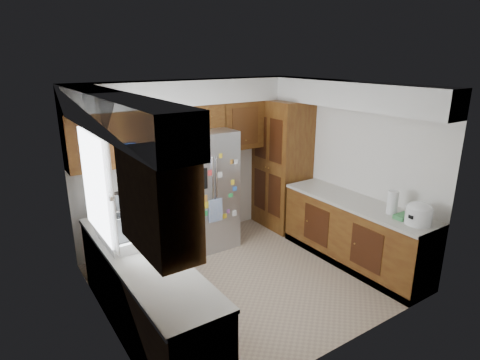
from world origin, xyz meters
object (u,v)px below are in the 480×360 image
object	(u,v)px
pantry	(282,165)
rice_cooker	(419,213)
fridge	(202,190)
paper_towel	(392,202)

from	to	relation	value
pantry	rice_cooker	distance (m)	2.53
pantry	fridge	size ratio (longest dim) A/B	1.19
paper_towel	fridge	bearing A→B (deg)	124.64
rice_cooker	paper_towel	xyz separation A→B (m)	(0.02, 0.38, 0.01)
pantry	paper_towel	bearing A→B (deg)	-89.42
rice_cooker	pantry	bearing A→B (deg)	89.99
pantry	paper_towel	distance (m)	2.15
rice_cooker	paper_towel	distance (m)	0.38
fridge	paper_towel	bearing A→B (deg)	-55.36
fridge	paper_towel	distance (m)	2.68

